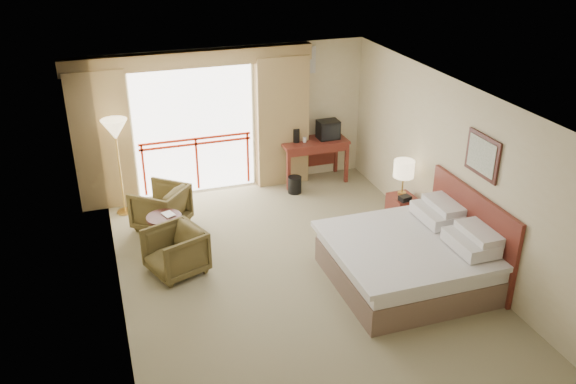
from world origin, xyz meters
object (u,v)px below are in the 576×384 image
object	(u,v)px
table_lamp	(404,169)
tv	(328,130)
side_table	(165,227)
armchair_far	(163,226)
wastebasket	(295,185)
armchair_near	(177,272)
nightstand	(402,211)
desk	(312,148)
bed	(410,259)
floor_lamp	(115,133)

from	to	relation	value
table_lamp	tv	size ratio (longest dim) A/B	1.50
side_table	armchair_far	bearing A→B (deg)	87.11
tv	wastebasket	bearing A→B (deg)	-138.94
tv	armchair_near	distance (m)	4.33
nightstand	table_lamp	xyz separation A→B (m)	(0.00, 0.05, 0.75)
tv	desk	bearing A→B (deg)	-177.63
bed	table_lamp	xyz separation A→B (m)	(0.70, 1.60, 0.65)
tv	armchair_far	size ratio (longest dim) A/B	0.50
bed	nightstand	distance (m)	1.70
tv	side_table	bearing A→B (deg)	-138.50
desk	armchair_far	distance (m)	3.34
side_table	floor_lamp	distance (m)	1.96
nightstand	desk	xyz separation A→B (m)	(-0.76, 2.32, 0.38)
wastebasket	armchair_far	xyz separation A→B (m)	(-2.58, -0.56, -0.16)
desk	wastebasket	size ratio (longest dim) A/B	4.04
bed	tv	size ratio (longest dim) A/B	5.26
armchair_far	floor_lamp	xyz separation A→B (m)	(-0.56, 0.74, 1.49)
desk	side_table	distance (m)	3.66
tv	floor_lamp	size ratio (longest dim) A/B	0.23
armchair_near	floor_lamp	distance (m)	2.76
armchair_near	floor_lamp	xyz separation A→B (m)	(-0.57, 2.25, 1.49)
wastebasket	armchair_near	xyz separation A→B (m)	(-2.57, -2.06, -0.16)
bed	nightstand	size ratio (longest dim) A/B	3.80
tv	side_table	size ratio (longest dim) A/B	0.68
desk	wastebasket	bearing A→B (deg)	-140.52
floor_lamp	tv	bearing A→B (deg)	3.40
bed	armchair_near	bearing A→B (deg)	157.31
nightstand	wastebasket	world-z (taller)	nightstand
desk	bed	bearing A→B (deg)	-92.13
nightstand	table_lamp	world-z (taller)	table_lamp
tv	side_table	xyz separation A→B (m)	(-3.45, -1.78, -0.62)
armchair_far	armchair_near	bearing A→B (deg)	40.55
armchair_far	side_table	xyz separation A→B (m)	(-0.04, -0.81, 0.41)
armchair_far	tv	bearing A→B (deg)	146.13
wastebasket	bed	bearing A→B (deg)	-80.22
desk	side_table	size ratio (longest dim) A/B	2.19
desk	wastebasket	distance (m)	0.87
desk	floor_lamp	xyz separation A→B (m)	(-3.67, -0.30, 0.83)
bed	wastebasket	bearing A→B (deg)	99.78
bed	nightstand	world-z (taller)	bed
table_lamp	armchair_near	xyz separation A→B (m)	(-3.85, -0.28, -1.03)
bed	side_table	bearing A→B (deg)	147.79
wastebasket	floor_lamp	bearing A→B (deg)	176.65
bed	tv	world-z (taller)	tv
table_lamp	tv	bearing A→B (deg)	101.67
wastebasket	side_table	distance (m)	2.97
tv	floor_lamp	bearing A→B (deg)	-162.41
armchair_near	armchair_far	bearing A→B (deg)	159.38
tv	armchair_far	world-z (taller)	tv
desk	tv	world-z (taller)	tv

